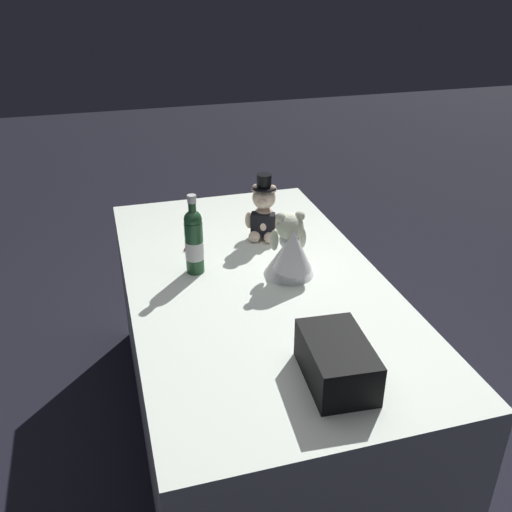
{
  "coord_description": "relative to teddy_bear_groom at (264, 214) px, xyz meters",
  "views": [
    {
      "loc": [
        -1.76,
        0.5,
        1.8
      ],
      "look_at": [
        0.0,
        0.0,
        0.84
      ],
      "focal_mm": 40.19,
      "sensor_mm": 36.0,
      "label": 1
    }
  ],
  "objects": [
    {
      "name": "teddy_bear_bride",
      "position": [
        -0.35,
        0.0,
        0.0
      ],
      "size": [
        0.23,
        0.19,
        0.25
      ],
      "color": "white",
      "rests_on": "reception_table"
    },
    {
      "name": "signing_pen",
      "position": [
        0.02,
        0.32,
        -0.1
      ],
      "size": [
        0.14,
        0.06,
        0.01
      ],
      "color": "maroon",
      "rests_on": "reception_table"
    },
    {
      "name": "teddy_bear_groom",
      "position": [
        0.0,
        0.0,
        0.0
      ],
      "size": [
        0.15,
        0.15,
        0.28
      ],
      "color": "beige",
      "rests_on": "reception_table"
    },
    {
      "name": "champagne_bottle",
      "position": [
        -0.22,
        0.33,
        0.02
      ],
      "size": [
        0.07,
        0.07,
        0.31
      ],
      "color": "#1E4829",
      "rests_on": "reception_table"
    },
    {
      "name": "gift_case_black",
      "position": [
        -0.94,
        0.07,
        -0.05
      ],
      "size": [
        0.29,
        0.19,
        0.13
      ],
      "color": "black",
      "rests_on": "reception_table"
    },
    {
      "name": "reception_table",
      "position": [
        -0.34,
        0.13,
        -0.48
      ],
      "size": [
        1.71,
        0.93,
        0.74
      ],
      "primitive_type": "cube",
      "color": "white",
      "rests_on": "ground_plane"
    },
    {
      "name": "ground_plane",
      "position": [
        -0.34,
        0.13,
        -0.85
      ],
      "size": [
        12.0,
        12.0,
        0.0
      ],
      "primitive_type": "plane",
      "color": "black"
    }
  ]
}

